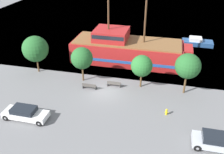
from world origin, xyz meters
The scene contains 14 objects.
ground_plane centered at (0.00, 0.00, 0.00)m, with size 160.00×160.00×0.00m, color slate.
water_surface centered at (0.00, 44.00, 0.00)m, with size 80.00×80.00×0.00m, color teal.
pirate_ship centered at (1.01, 9.90, 1.97)m, with size 18.42×5.97×10.64m.
moored_boat_dockside centered at (-5.81, 17.59, 0.62)m, with size 5.26×1.86×1.67m.
moored_boat_outer centered at (12.48, 19.69, 0.54)m, with size 5.47×2.40×1.43m.
parked_car_curb_front centered at (-6.95, -7.19, 0.71)m, with size 4.92×1.86×1.41m.
parked_car_curb_mid centered at (12.54, -6.95, 0.74)m, with size 4.07×1.96×1.47m.
fire_hydrant centered at (7.98, -2.93, 0.41)m, with size 0.42×0.25×0.76m.
bench_promenade_east centered at (0.92, 1.58, 0.44)m, with size 1.86×0.45×0.85m.
bench_promenade_west centered at (-2.08, 0.25, 0.44)m, with size 1.83×0.45×0.85m.
tree_row_east centered at (-10.95, 3.28, 3.59)m, with size 3.70×3.70×5.44m.
tree_row_mideast centered at (-3.63, 2.27, 3.37)m, with size 2.95×2.95×4.86m.
tree_row_midwest centered at (4.35, 2.46, 3.07)m, with size 2.79×2.79×4.47m.
tree_row_west centered at (9.94, 2.24, 3.79)m, with size 3.13×3.13×5.37m.
Camera 1 is at (7.27, -26.13, 17.32)m, focal length 40.00 mm.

